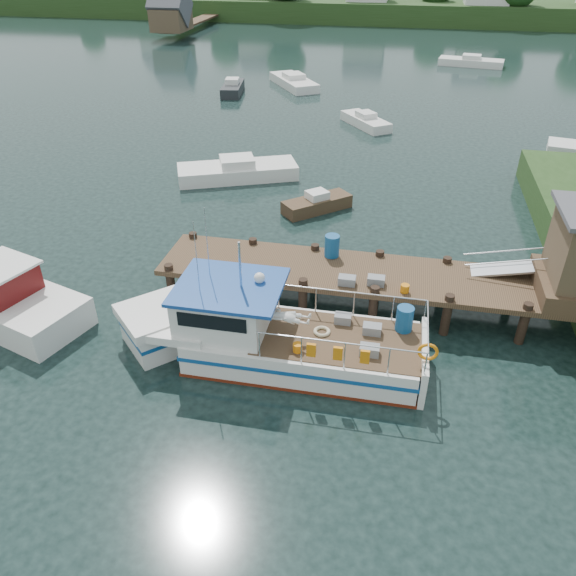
% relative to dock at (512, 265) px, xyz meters
% --- Properties ---
extents(ground_plane, '(160.00, 160.00, 0.00)m').
position_rel_dock_xyz_m(ground_plane, '(-6.51, -0.01, -2.24)').
color(ground_plane, black).
extents(far_shore, '(140.00, 42.55, 9.22)m').
position_rel_dock_xyz_m(far_shore, '(-6.50, 82.36, -0.14)').
color(far_shore, '#25401A').
rests_on(far_shore, ground).
extents(dock, '(16.60, 3.00, 4.78)m').
position_rel_dock_xyz_m(dock, '(0.00, 0.00, 0.00)').
color(dock, '#483422').
rests_on(dock, ground).
extents(lobster_boat, '(10.53, 3.18, 5.01)m').
position_rel_dock_xyz_m(lobster_boat, '(-7.80, -3.81, -1.33)').
color(lobster_boat, silver).
rests_on(lobster_boat, ground).
extents(moored_rowboat, '(3.41, 3.26, 1.02)m').
position_rel_dock_xyz_m(moored_rowboat, '(-7.97, 7.87, -1.86)').
color(moored_rowboat, '#483422').
rests_on(moored_rowboat, ground).
extents(moored_far, '(6.68, 3.18, 1.09)m').
position_rel_dock_xyz_m(moored_far, '(1.97, 46.20, -1.84)').
color(moored_far, silver).
rests_on(moored_far, ground).
extents(moored_a, '(6.97, 4.66, 1.22)m').
position_rel_dock_xyz_m(moored_a, '(-13.05, 11.25, -1.79)').
color(moored_a, silver).
rests_on(moored_a, ground).
extents(moored_b, '(3.97, 4.59, 1.01)m').
position_rel_dock_xyz_m(moored_b, '(-6.85, 22.77, -1.87)').
color(moored_b, silver).
rests_on(moored_b, ground).
extents(moored_d, '(5.51, 6.82, 1.13)m').
position_rel_dock_xyz_m(moored_d, '(-14.22, 33.61, -1.82)').
color(moored_d, silver).
rests_on(moored_d, ground).
extents(moored_e, '(2.22, 4.70, 1.25)m').
position_rel_dock_xyz_m(moored_e, '(-18.86, 30.04, -1.78)').
color(moored_e, black).
rests_on(moored_e, ground).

